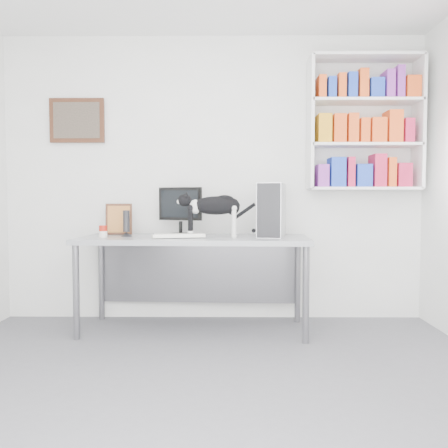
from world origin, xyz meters
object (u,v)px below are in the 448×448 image
object	(u,v)px
keyboard	(178,236)
cat	(214,216)
bookshelf	(365,123)
leaning_print	(119,219)
desk	(194,284)
monitor	(181,211)
pc_tower	(272,210)
speaker	(126,223)
soup_can	(103,231)

from	to	relation	value
keyboard	cat	size ratio (longest dim) A/B	0.74
bookshelf	leaning_print	size ratio (longest dim) A/B	4.17
desk	leaning_print	world-z (taller)	leaning_print
monitor	leaning_print	world-z (taller)	monitor
pc_tower	cat	bearing A→B (deg)	-151.48
cat	desk	bearing A→B (deg)	150.97
speaker	cat	world-z (taller)	cat
monitor	cat	size ratio (longest dim) A/B	0.74
pc_tower	cat	xyz separation A→B (m)	(-0.50, -0.15, -0.05)
leaning_print	soup_can	world-z (taller)	leaning_print
soup_can	cat	size ratio (longest dim) A/B	0.17
leaning_print	soup_can	size ratio (longest dim) A/B	2.92
desk	monitor	distance (m)	0.68
speaker	bookshelf	bearing A→B (deg)	-4.41
bookshelf	monitor	world-z (taller)	bookshelf
leaning_print	bookshelf	bearing A→B (deg)	-8.60
desk	soup_can	world-z (taller)	soup_can
keyboard	cat	distance (m)	0.35
desk	monitor	xyz separation A→B (m)	(-0.14, 0.19, 0.63)
leaning_print	cat	xyz separation A→B (m)	(0.89, -0.34, 0.04)
pc_tower	soup_can	size ratio (longest dim) A/B	4.58
keyboard	leaning_print	size ratio (longest dim) A/B	1.48
keyboard	desk	bearing A→B (deg)	26.47
bookshelf	pc_tower	size ratio (longest dim) A/B	2.66
bookshelf	cat	xyz separation A→B (m)	(-1.38, -0.40, -0.84)
desk	leaning_print	xyz separation A→B (m)	(-0.71, 0.25, 0.56)
monitor	bookshelf	bearing A→B (deg)	23.49
bookshelf	leaning_print	distance (m)	2.43
desk	speaker	size ratio (longest dim) A/B	8.29
cat	keyboard	bearing A→B (deg)	-179.19
monitor	speaker	world-z (taller)	monitor
leaning_print	soup_can	bearing A→B (deg)	-112.50
bookshelf	desk	distance (m)	2.14
speaker	monitor	bearing A→B (deg)	9.24
keyboard	cat	world-z (taller)	cat
desk	monitor	world-z (taller)	monitor
desk	speaker	bearing A→B (deg)	-178.35
soup_can	cat	distance (m)	0.97
keyboard	soup_can	bearing A→B (deg)	163.20
keyboard	speaker	distance (m)	0.49
desk	pc_tower	size ratio (longest dim) A/B	4.24
leaning_print	pc_tower	bearing A→B (deg)	-17.82
pc_tower	soup_can	world-z (taller)	pc_tower
desk	keyboard	bearing A→B (deg)	-138.11
speaker	cat	size ratio (longest dim) A/B	0.40
bookshelf	desk	bearing A→B (deg)	-168.75
pc_tower	leaning_print	bearing A→B (deg)	-175.98
keyboard	soup_can	distance (m)	0.66
pc_tower	bookshelf	bearing A→B (deg)	27.58
speaker	cat	bearing A→B (deg)	-20.01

